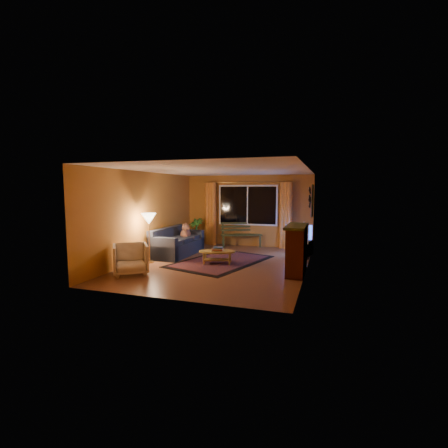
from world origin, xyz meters
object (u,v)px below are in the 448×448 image
(coffee_table, at_px, (217,257))
(sofa, at_px, (178,241))
(floor_lamp, at_px, (149,238))
(armchair, at_px, (131,258))
(bench, at_px, (241,241))
(tv_console, at_px, (302,249))

(coffee_table, bearing_deg, sofa, 153.02)
(sofa, bearing_deg, floor_lamp, -100.78)
(armchair, bearing_deg, bench, 34.38)
(sofa, bearing_deg, coffee_table, -25.98)
(sofa, relative_size, armchair, 2.59)
(bench, height_order, floor_lamp, floor_lamp)
(tv_console, bearing_deg, armchair, -121.32)
(bench, xyz_separation_m, floor_lamp, (-1.73, -3.20, 0.46))
(coffee_table, bearing_deg, armchair, -133.88)
(sofa, xyz_separation_m, coffee_table, (1.56, -0.79, -0.24))
(coffee_table, relative_size, tv_console, 0.93)
(bench, xyz_separation_m, sofa, (-1.48, -1.98, 0.21))
(bench, xyz_separation_m, tv_console, (2.16, -1.01, 0.01))
(sofa, distance_m, armchair, 2.44)
(sofa, xyz_separation_m, floor_lamp, (-0.25, -1.22, 0.25))
(coffee_table, distance_m, tv_console, 2.73)
(coffee_table, bearing_deg, floor_lamp, -166.85)
(bench, distance_m, tv_console, 2.38)
(armchair, bearing_deg, tv_console, 6.11)
(bench, relative_size, sofa, 0.69)
(sofa, distance_m, coffee_table, 1.77)
(sofa, bearing_deg, tv_console, 15.96)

